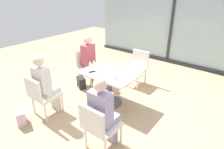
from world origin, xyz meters
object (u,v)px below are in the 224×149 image
wine_glass_1 (90,63)px  person_front_left (45,82)px  chair_far_left (87,64)px  handbag_0 (20,117)px  wine_glass_4 (94,61)px  wine_glass_6 (116,66)px  wine_glass_0 (115,77)px  handbag_1 (81,82)px  coffee_cup (103,63)px  person_far_left (90,58)px  chair_front_right (99,125)px  cell_phone_on_table (92,72)px  chair_near_window (137,66)px  wine_glass_3 (122,69)px  wine_glass_5 (97,71)px  chair_front_left (42,94)px  dining_table_main (109,81)px  wine_glass_2 (99,63)px  person_front_right (103,110)px

wine_glass_1 → person_front_left: bearing=-104.8°
chair_far_left → handbag_0: 2.08m
person_front_left → handbag_0: 0.79m
wine_glass_4 → wine_glass_6: 0.54m
wine_glass_0 → handbag_1: (-1.38, 0.40, -0.72)m
person_front_left → coffee_cup: 1.36m
handbag_0 → wine_glass_0: bearing=66.4°
person_front_left → person_far_left: size_ratio=1.00×
chair_front_right → chair_far_left: bearing=138.4°
person_front_left → wine_glass_1: bearing=75.2°
cell_phone_on_table → wine_glass_4: bearing=150.0°
chair_near_window → wine_glass_4: (-0.45, -1.13, 0.37)m
handbag_1 → person_far_left: bearing=116.6°
wine_glass_6 → coffee_cup: bearing=166.3°
wine_glass_0 → wine_glass_3: size_ratio=1.00×
person_far_left → wine_glass_5: 1.20m
chair_front_left → cell_phone_on_table: 1.09m
chair_far_left → wine_glass_4: size_ratio=4.70×
person_front_left → person_far_left: (-0.26, 1.51, 0.00)m
person_front_left → wine_glass_5: 1.02m
person_far_left → wine_glass_0: bearing=-28.8°
dining_table_main → wine_glass_6: 0.38m
wine_glass_6 → wine_glass_2: bearing=-164.7°
person_front_left → wine_glass_5: (0.67, 0.76, 0.16)m
dining_table_main → chair_near_window: (0.00, 1.16, -0.03)m
chair_front_right → wine_glass_1: size_ratio=4.70×
wine_glass_3 → wine_glass_5: same height
wine_glass_4 → cell_phone_on_table: size_ratio=1.28×
dining_table_main → wine_glass_0: wine_glass_0 is taller
chair_near_window → wine_glass_6: 1.08m
wine_glass_2 → cell_phone_on_table: 0.26m
dining_table_main → chair_far_left: chair_far_left is taller
chair_front_right → wine_glass_6: (-0.65, 1.31, 0.37)m
chair_front_left → handbag_1: chair_front_left is taller
person_front_left → person_front_right: 1.46m
cell_phone_on_table → handbag_1: bearing=-175.8°
cell_phone_on_table → wine_glass_2: bearing=120.5°
dining_table_main → chair_front_right: 1.37m
coffee_cup → cell_phone_on_table: size_ratio=0.62×
wine_glass_1 → handbag_1: 0.91m
wine_glass_3 → wine_glass_6: size_ratio=1.00×
dining_table_main → wine_glass_5: size_ratio=6.34×
chair_front_right → cell_phone_on_table: size_ratio=6.04×
wine_glass_0 → coffee_cup: bearing=143.6°
wine_glass_6 → handbag_1: wine_glass_6 is taller
chair_near_window → coffee_cup: 1.02m
handbag_1 → chair_far_left: bearing=133.8°
wine_glass_1 → cell_phone_on_table: (0.16, -0.12, -0.13)m
wine_glass_1 → person_front_right: bearing=-39.5°
chair_near_window → handbag_0: 2.91m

